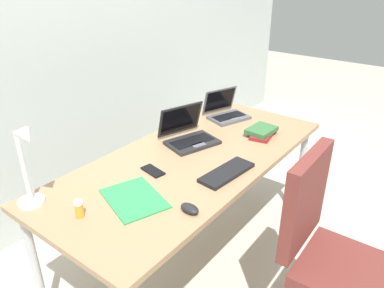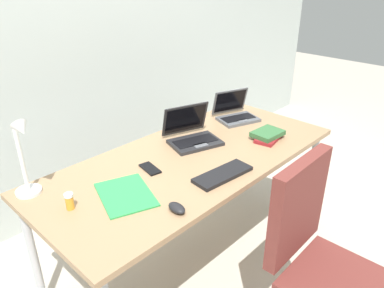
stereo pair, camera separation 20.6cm
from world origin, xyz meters
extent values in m
plane|color=#B7AD9E|center=(0.00, 0.00, 0.00)|extent=(12.00, 12.00, 0.00)
cube|color=#B2BCB7|center=(0.00, 1.10, 1.30)|extent=(6.00, 0.12, 2.60)
cube|color=#9E7A56|center=(0.00, 0.00, 0.72)|extent=(1.80, 0.80, 0.03)
cylinder|color=#B2B5BA|center=(0.84, -0.34, 0.35)|extent=(0.04, 0.04, 0.71)
cylinder|color=#B2B5BA|center=(-0.84, 0.34, 0.35)|extent=(0.04, 0.04, 0.71)
cylinder|color=#B2B5BA|center=(0.84, 0.34, 0.35)|extent=(0.04, 0.04, 0.71)
cylinder|color=white|center=(-0.80, 0.31, 0.75)|extent=(0.12, 0.12, 0.02)
cylinder|color=white|center=(-0.80, 0.31, 0.93)|extent=(0.02, 0.02, 0.34)
cylinder|color=white|center=(-0.80, 0.27, 1.10)|extent=(0.01, 0.08, 0.01)
cone|color=white|center=(-0.80, 0.23, 1.10)|extent=(0.07, 0.09, 0.09)
cube|color=#515459|center=(0.60, 0.14, 0.75)|extent=(0.31, 0.26, 0.02)
cube|color=black|center=(0.60, 0.14, 0.76)|extent=(0.25, 0.17, 0.00)
cube|color=#595B60|center=(0.58, 0.08, 0.76)|extent=(0.08, 0.06, 0.00)
cube|color=#515459|center=(0.64, 0.24, 0.85)|extent=(0.27, 0.14, 0.18)
cube|color=black|center=(0.64, 0.24, 0.85)|extent=(0.24, 0.12, 0.15)
cube|color=#232326|center=(0.13, 0.10, 0.75)|extent=(0.34, 0.28, 0.02)
cube|color=black|center=(0.13, 0.10, 0.76)|extent=(0.28, 0.19, 0.00)
cube|color=#595B60|center=(0.11, 0.03, 0.76)|extent=(0.09, 0.07, 0.00)
cube|color=#232326|center=(0.17, 0.22, 0.86)|extent=(0.30, 0.15, 0.20)
cube|color=black|center=(0.17, 0.22, 0.86)|extent=(0.27, 0.13, 0.16)
cube|color=black|center=(-0.04, -0.26, 0.75)|extent=(0.34, 0.15, 0.02)
ellipsoid|color=black|center=(-0.41, -0.30, 0.76)|extent=(0.07, 0.10, 0.03)
cube|color=black|center=(-0.26, 0.06, 0.74)|extent=(0.09, 0.15, 0.01)
cylinder|color=gold|center=(-0.73, 0.05, 0.77)|extent=(0.04, 0.04, 0.06)
cylinder|color=white|center=(-0.73, 0.05, 0.81)|extent=(0.04, 0.04, 0.01)
cube|color=maroon|center=(0.49, -0.19, 0.75)|extent=(0.22, 0.15, 0.02)
cube|color=#336638|center=(0.50, -0.17, 0.78)|extent=(0.19, 0.15, 0.03)
cube|color=green|center=(-0.49, -0.04, 0.74)|extent=(0.32, 0.37, 0.01)
cube|color=brown|center=(0.00, -0.92, 0.42)|extent=(0.45, 0.45, 0.07)
cube|color=brown|center=(-0.01, -0.67, 0.73)|extent=(0.42, 0.07, 0.48)
camera|label=1|loc=(-1.47, -1.12, 1.73)|focal=34.85mm
camera|label=2|loc=(-1.34, -1.28, 1.73)|focal=34.85mm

